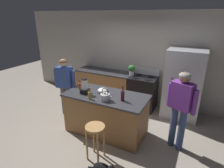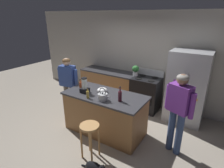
% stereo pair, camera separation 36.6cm
% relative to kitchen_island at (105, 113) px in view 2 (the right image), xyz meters
% --- Properties ---
extents(ground_plane, '(14.00, 14.00, 0.00)m').
position_rel_kitchen_island_xyz_m(ground_plane, '(0.00, 0.00, -0.47)').
color(ground_plane, '#9E9384').
extents(back_wall, '(8.00, 0.10, 2.70)m').
position_rel_kitchen_island_xyz_m(back_wall, '(0.00, 1.95, 0.88)').
color(back_wall, '#BCB7AD').
rests_on(back_wall, ground_plane).
extents(kitchen_island, '(1.83, 0.89, 0.94)m').
position_rel_kitchen_island_xyz_m(kitchen_island, '(0.00, 0.00, 0.00)').
color(kitchen_island, '#9E6B3D').
rests_on(kitchen_island, ground_plane).
extents(back_counter_run, '(2.00, 0.64, 0.94)m').
position_rel_kitchen_island_xyz_m(back_counter_run, '(-0.80, 1.55, -0.00)').
color(back_counter_run, '#9E6B3D').
rests_on(back_counter_run, ground_plane).
extents(refrigerator, '(0.90, 0.73, 1.81)m').
position_rel_kitchen_island_xyz_m(refrigerator, '(1.42, 1.50, 0.43)').
color(refrigerator, '#B7BABF').
rests_on(refrigerator, ground_plane).
extents(stove_range, '(0.76, 0.65, 1.12)m').
position_rel_kitchen_island_xyz_m(stove_range, '(0.37, 1.52, 0.01)').
color(stove_range, black).
rests_on(stove_range, ground_plane).
extents(person_by_island_left, '(0.60, 0.29, 1.55)m').
position_rel_kitchen_island_xyz_m(person_by_island_left, '(-1.34, 0.23, 0.46)').
color(person_by_island_left, '#66605B').
rests_on(person_by_island_left, ground_plane).
extents(person_by_sink_right, '(0.58, 0.35, 1.62)m').
position_rel_kitchen_island_xyz_m(person_by_sink_right, '(1.53, 0.17, 0.52)').
color(person_by_sink_right, '#384C7A').
rests_on(person_by_sink_right, ground_plane).
extents(bar_stool, '(0.36, 0.36, 0.70)m').
position_rel_kitchen_island_xyz_m(bar_stool, '(0.23, -0.84, 0.07)').
color(bar_stool, '#B7844C').
rests_on(bar_stool, ground_plane).
extents(cat, '(0.52, 0.18, 0.26)m').
position_rel_kitchen_island_xyz_m(cat, '(0.55, -1.11, -0.36)').
color(cat, black).
rests_on(cat, ground_plane).
extents(potted_plant, '(0.20, 0.20, 0.30)m').
position_rel_kitchen_island_xyz_m(potted_plant, '(0.00, 1.55, 0.64)').
color(potted_plant, silver).
rests_on(potted_plant, back_counter_run).
extents(blender_appliance, '(0.17, 0.17, 0.35)m').
position_rel_kitchen_island_xyz_m(blender_appliance, '(-0.45, -0.14, 0.61)').
color(blender_appliance, black).
rests_on(blender_appliance, kitchen_island).
extents(bottle_cooking_sauce, '(0.06, 0.06, 0.22)m').
position_rel_kitchen_island_xyz_m(bottle_cooking_sauce, '(-0.72, 0.02, 0.55)').
color(bottle_cooking_sauce, '#B24C26').
rests_on(bottle_cooking_sauce, kitchen_island).
extents(bottle_vinegar, '(0.06, 0.06, 0.24)m').
position_rel_kitchen_island_xyz_m(bottle_vinegar, '(-0.20, -0.34, 0.55)').
color(bottle_vinegar, olive).
rests_on(bottle_vinegar, kitchen_island).
extents(bottle_wine, '(0.08, 0.08, 0.32)m').
position_rel_kitchen_island_xyz_m(bottle_wine, '(0.44, -0.10, 0.58)').
color(bottle_wine, '#471923').
rests_on(bottle_wine, kitchen_island).
extents(mixing_bowl, '(0.23, 0.23, 0.10)m').
position_rel_kitchen_island_xyz_m(mixing_bowl, '(-0.12, 0.08, 0.52)').
color(mixing_bowl, white).
rests_on(mixing_bowl, kitchen_island).
extents(tea_kettle, '(0.28, 0.20, 0.27)m').
position_rel_kitchen_island_xyz_m(tea_kettle, '(0.12, -0.25, 0.55)').
color(tea_kettle, '#B7BABF').
rests_on(tea_kettle, kitchen_island).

